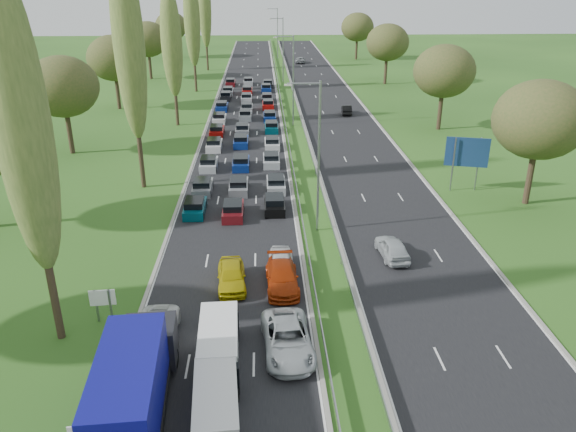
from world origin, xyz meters
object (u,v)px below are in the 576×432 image
object	(u,v)px
near_car_2	(156,330)
direction_sign	(467,155)
white_van_rear	(219,341)
blue_lorry	(135,383)
white_van_front	(217,405)
info_sign	(103,301)

from	to	relation	value
near_car_2	direction_sign	bearing A→B (deg)	41.95
white_van_rear	direction_sign	world-z (taller)	direction_sign
near_car_2	blue_lorry	distance (m)	6.31
near_car_2	white_van_front	xyz separation A→B (m)	(3.87, -6.51, 0.35)
white_van_front	white_van_rear	world-z (taller)	white_van_rear
near_car_2	info_sign	size ratio (longest dim) A/B	2.29
white_van_front	near_car_2	bearing A→B (deg)	116.59
near_car_2	white_van_rear	xyz separation A→B (m)	(3.66, -1.67, 0.37)
white_van_front	white_van_rear	distance (m)	4.85
near_car_2	direction_sign	distance (m)	34.52
blue_lorry	white_van_front	bearing A→B (deg)	-9.19
near_car_2	direction_sign	world-z (taller)	direction_sign
info_sign	near_car_2	bearing A→B (deg)	-32.53
near_car_2	blue_lorry	size ratio (longest dim) A/B	0.50
blue_lorry	white_van_rear	world-z (taller)	blue_lorry
blue_lorry	info_sign	bearing A→B (deg)	109.84
near_car_2	white_van_front	world-z (taller)	white_van_front
info_sign	blue_lorry	bearing A→B (deg)	-66.58
blue_lorry	info_sign	distance (m)	9.10
white_van_rear	near_car_2	bearing A→B (deg)	153.40
info_sign	white_van_front	bearing A→B (deg)	-50.07
blue_lorry	white_van_front	world-z (taller)	blue_lorry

